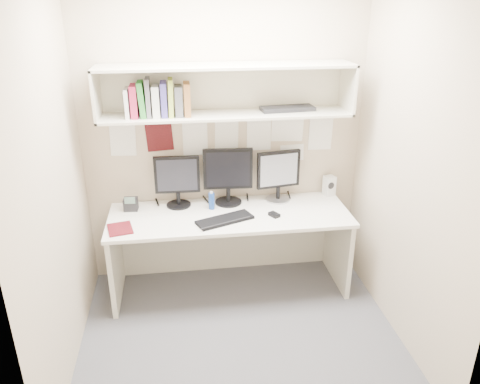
{
  "coord_description": "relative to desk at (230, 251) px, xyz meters",
  "views": [
    {
      "loc": [
        -0.39,
        -2.85,
        2.42
      ],
      "look_at": [
        0.05,
        0.35,
        1.05
      ],
      "focal_mm": 35.0,
      "sensor_mm": 36.0,
      "label": 1
    }
  ],
  "objects": [
    {
      "name": "book_stack",
      "position": [
        -0.53,
        0.13,
        1.3
      ],
      "size": [
        0.5,
        0.18,
        0.29
      ],
      "color": "silver",
      "rests_on": "overhead_hutch"
    },
    {
      "name": "wall_front",
      "position": [
        0.0,
        -1.65,
        0.93
      ],
      "size": [
        2.4,
        0.02,
        2.6
      ],
      "primitive_type": "cube",
      "color": "#B9A78E",
      "rests_on": "ground"
    },
    {
      "name": "pinned_papers",
      "position": [
        0.0,
        0.34,
        0.88
      ],
      "size": [
        1.92,
        0.01,
        0.48
      ],
      "primitive_type": null,
      "color": "white",
      "rests_on": "wall_back"
    },
    {
      "name": "floor",
      "position": [
        0.0,
        -0.65,
        -0.37
      ],
      "size": [
        2.4,
        2.0,
        0.01
      ],
      "primitive_type": "cube",
      "color": "#4B4A4F",
      "rests_on": "ground"
    },
    {
      "name": "desk",
      "position": [
        0.0,
        0.0,
        0.0
      ],
      "size": [
        2.0,
        0.7,
        0.73
      ],
      "color": "white",
      "rests_on": "floor"
    },
    {
      "name": "wall_left",
      "position": [
        -1.2,
        -0.65,
        0.93
      ],
      "size": [
        0.02,
        2.0,
        2.6
      ],
      "primitive_type": "cube",
      "color": "#B9A78E",
      "rests_on": "ground"
    },
    {
      "name": "monitor_left",
      "position": [
        -0.42,
        0.22,
        0.61
      ],
      "size": [
        0.38,
        0.21,
        0.44
      ],
      "rotation": [
        0.0,
        0.0,
        -0.04
      ],
      "color": "black",
      "rests_on": "desk"
    },
    {
      "name": "keyboard",
      "position": [
        -0.06,
        -0.14,
        0.38
      ],
      "size": [
        0.49,
        0.33,
        0.02
      ],
      "primitive_type": "cube",
      "rotation": [
        0.0,
        0.0,
        0.38
      ],
      "color": "black",
      "rests_on": "desk"
    },
    {
      "name": "speaker",
      "position": [
        0.94,
        0.26,
        0.45
      ],
      "size": [
        0.11,
        0.11,
        0.18
      ],
      "rotation": [
        0.0,
        0.0,
        0.28
      ],
      "color": "silver",
      "rests_on": "desk"
    },
    {
      "name": "overhead_hutch",
      "position": [
        0.0,
        0.21,
        1.35
      ],
      "size": [
        2.0,
        0.38,
        0.4
      ],
      "color": "beige",
      "rests_on": "wall_back"
    },
    {
      "name": "blue_bottle",
      "position": [
        -0.14,
        0.11,
        0.44
      ],
      "size": [
        0.05,
        0.05,
        0.16
      ],
      "color": "navy",
      "rests_on": "desk"
    },
    {
      "name": "monitor_right",
      "position": [
        0.46,
        0.22,
        0.61
      ],
      "size": [
        0.39,
        0.21,
        0.45
      ],
      "rotation": [
        0.0,
        0.0,
        0.17
      ],
      "color": "#A5A5AA",
      "rests_on": "desk"
    },
    {
      "name": "wall_right",
      "position": [
        1.2,
        -0.65,
        0.93
      ],
      "size": [
        0.02,
        2.0,
        2.6
      ],
      "primitive_type": "cube",
      "color": "#B9A78E",
      "rests_on": "ground"
    },
    {
      "name": "maroon_notebook",
      "position": [
        -0.88,
        -0.18,
        0.37
      ],
      "size": [
        0.22,
        0.25,
        0.01
      ],
      "primitive_type": "cube",
      "rotation": [
        0.0,
        0.0,
        0.21
      ],
      "color": "#500D14",
      "rests_on": "desk"
    },
    {
      "name": "monitor_center",
      "position": [
        0.01,
        0.22,
        0.63
      ],
      "size": [
        0.42,
        0.23,
        0.49
      ],
      "rotation": [
        0.0,
        0.0,
        -0.06
      ],
      "color": "black",
      "rests_on": "desk"
    },
    {
      "name": "mouse",
      "position": [
        0.36,
        -0.11,
        0.38
      ],
      "size": [
        0.1,
        0.11,
        0.03
      ],
      "primitive_type": "cube",
      "rotation": [
        0.0,
        0.0,
        0.52
      ],
      "color": "black",
      "rests_on": "desk"
    },
    {
      "name": "desk_phone",
      "position": [
        -0.82,
        0.18,
        0.42
      ],
      "size": [
        0.12,
        0.11,
        0.14
      ],
      "rotation": [
        0.0,
        0.0,
        -0.07
      ],
      "color": "black",
      "rests_on": "desk"
    },
    {
      "name": "wall_back",
      "position": [
        0.0,
        0.35,
        0.93
      ],
      "size": [
        2.4,
        0.02,
        2.6
      ],
      "primitive_type": "cube",
      "color": "#B9A78E",
      "rests_on": "ground"
    },
    {
      "name": "hutch_tray",
      "position": [
        0.5,
        0.18,
        1.19
      ],
      "size": [
        0.45,
        0.21,
        0.03
      ],
      "primitive_type": "cube",
      "rotation": [
        0.0,
        0.0,
        0.09
      ],
      "color": "black",
      "rests_on": "overhead_hutch"
    }
  ]
}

